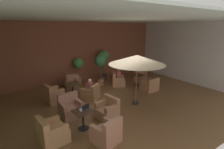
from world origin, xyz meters
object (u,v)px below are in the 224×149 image
Objects in this scene: cafe_table_front_left at (83,116)px; armchair_front_right_east at (118,81)px; potted_tree_left_corner at (78,66)px; potted_tree_mid_left at (104,59)px; armchair_front_left_south at (71,109)px; armchair_front_right_north at (141,76)px; patio_umbrella_tall_red at (137,60)px; patron_blue_shirt at (119,75)px; armchair_front_left_north at (107,133)px; cafe_table_front_right at (136,77)px; armchair_mid_center_east at (91,94)px; armchair_front_left_east at (107,111)px; armchair_front_right_south at (150,86)px; cafe_table_mid_center at (73,86)px; potted_tree_mid_right at (101,64)px; open_laptop at (85,108)px; patron_by_window at (90,86)px; armchair_mid_center_north at (54,96)px; armchair_mid_center_south at (73,84)px; iced_drink_cup at (81,110)px; armchair_front_left_west at (52,133)px.

cafe_table_front_left is 0.69× the size of armchair_front_right_east.
potted_tree_mid_left reaches higher than potted_tree_left_corner.
potted_tree_left_corner is (1.91, 3.66, 0.83)m from armchair_front_left_south.
armchair_front_right_north is 4.16m from potted_tree_left_corner.
armchair_front_left_south is 6.03m from armchair_front_right_north.
patio_umbrella_tall_red reaches higher than patron_blue_shirt.
potted_tree_mid_left is (3.65, 4.74, 0.94)m from cafe_table_front_left.
armchair_front_left_north is 1.28× the size of cafe_table_front_right.
armchair_mid_center_east is (1.38, 2.19, -0.20)m from cafe_table_front_left.
patio_umbrella_tall_red reaches higher than cafe_table_front_left.
armchair_front_right_east is at bearing 149.84° from patron_blue_shirt.
armchair_mid_center_east is (1.09, 3.27, -0.01)m from armchair_front_left_north.
armchair_front_left_north is 5.71m from cafe_table_front_right.
armchair_front_left_east is at bearing 9.62° from cafe_table_front_left.
armchair_front_right_south reaches higher than cafe_table_mid_center.
potted_tree_mid_left reaches higher than patron_blue_shirt.
potted_tree_left_corner is 0.88× the size of potted_tree_mid_right.
cafe_table_front_right is 0.44× the size of potted_tree_left_corner.
potted_tree_left_corner reaches higher than cafe_table_mid_center.
potted_tree_mid_right is at bearing 53.49° from open_laptop.
potted_tree_mid_right is at bearing -130.21° from potted_tree_mid_left.
potted_tree_left_corner is at bearing 79.36° from armchair_mid_center_east.
patron_by_window is at bearing 126.52° from armchair_mid_center_east.
cafe_table_front_left is 0.84× the size of armchair_front_right_south.
armchair_front_left_south reaches higher than armchair_mid_center_north.
cafe_table_front_right is 0.74× the size of armchair_mid_center_south.
iced_drink_cup is at bearing -112.04° from potted_tree_left_corner.
patron_blue_shirt is (-0.96, 1.68, 0.40)m from armchair_front_right_south.
armchair_front_right_east is at bearing 120.47° from armchair_front_right_south.
armchair_front_right_east is 9.10× the size of iced_drink_cup.
patron_by_window is (-3.32, -0.34, 0.15)m from cafe_table_front_right.
armchair_front_right_south is 3.64m from potted_tree_mid_left.
potted_tree_mid_right is (3.14, 1.00, 0.98)m from armchair_mid_center_north.
cafe_table_mid_center is (0.82, 1.89, 0.23)m from armchair_front_left_south.
potted_tree_left_corner is 4.52× the size of open_laptop.
patron_blue_shirt is at bearing -177.53° from armchair_front_right_north.
armchair_mid_center_north is 4.24m from patio_umbrella_tall_red.
patio_umbrella_tall_red is 1.33× the size of potted_tree_mid_right.
patron_blue_shirt is at bearing -87.20° from potted_tree_mid_left.
cafe_table_mid_center is at bearing 126.52° from patron_by_window.
armchair_mid_center_north reaches higher than cafe_table_front_left.
armchair_mid_center_east is at bearing -82.77° from armchair_mid_center_south.
potted_tree_mid_right is (4.01, 4.00, 0.99)m from armchair_front_left_west.
armchair_mid_center_north is at bearing -175.75° from armchair_front_right_east.
patron_blue_shirt is (4.84, 3.26, 0.38)m from armchair_front_left_west.
potted_tree_left_corner is at bearing 141.82° from cafe_table_front_right.
armchair_front_left_north is 0.49× the size of potted_tree_mid_right.
potted_tree_left_corner is 2.54m from patron_blue_shirt.
open_laptop is at bearing -127.24° from potted_tree_mid_left.
patron_blue_shirt is (-1.89, -0.08, 0.41)m from armchair_front_right_north.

